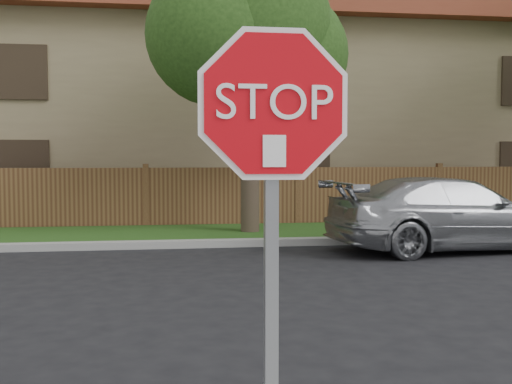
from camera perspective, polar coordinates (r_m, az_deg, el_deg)
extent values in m
cube|color=gray|center=(12.60, -11.04, -4.96)|extent=(70.00, 0.30, 0.15)
cube|color=#1E4714|center=(14.23, -10.68, -4.05)|extent=(70.00, 3.00, 0.12)
cube|color=#53311D|center=(15.75, -10.43, -0.62)|extent=(70.00, 0.12, 1.60)
cube|color=#8D7B58|center=(21.33, -9.84, 6.35)|extent=(34.00, 8.00, 6.00)
cube|color=brown|center=(21.74, -9.94, 14.94)|extent=(35.20, 9.20, 0.50)
cube|color=brown|center=(21.87, -9.95, 16.48)|extent=(33.00, 5.50, 0.70)
cylinder|color=#382B21|center=(14.11, -0.58, 3.68)|extent=(0.44, 0.44, 3.92)
sphere|color=#1F3E13|center=(14.42, -0.58, 15.44)|extent=(3.80, 3.80, 3.80)
sphere|color=#1F3E13|center=(14.75, 2.83, 12.96)|extent=(3.00, 3.00, 3.00)
sphere|color=#1F3E13|center=(13.90, -3.75, 14.72)|extent=(3.20, 3.20, 3.20)
cube|color=gray|center=(2.97, 1.44, -9.32)|extent=(0.06, 0.06, 2.30)
cylinder|color=white|center=(2.84, 1.69, 8.36)|extent=(1.01, 0.02, 1.01)
cylinder|color=#C00710|center=(2.83, 1.73, 8.38)|extent=(0.93, 0.02, 0.93)
cube|color=white|center=(2.81, 1.77, 3.92)|extent=(0.11, 0.00, 0.15)
imported|color=#9FA2A6|center=(12.71, 18.07, -1.98)|extent=(5.30, 2.66, 1.48)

